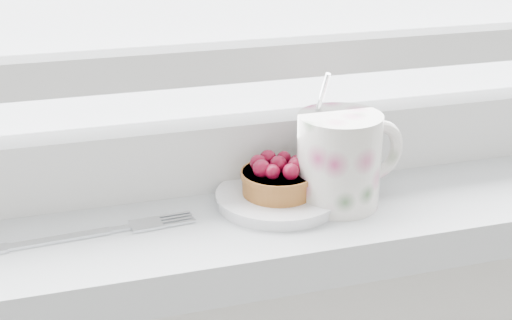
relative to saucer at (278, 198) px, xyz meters
name	(u,v)px	position (x,y,z in m)	size (l,w,h in m)	color
saucer	(278,198)	(0.00, 0.00, 0.00)	(0.12, 0.12, 0.01)	white
raspberry_tart	(278,177)	(0.00, 0.00, 0.02)	(0.07, 0.07, 0.04)	brown
floral_mug	(341,158)	(0.06, -0.02, 0.04)	(0.12, 0.09, 0.13)	silver
fork	(93,233)	(-0.18, -0.01, 0.00)	(0.19, 0.03, 0.00)	silver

